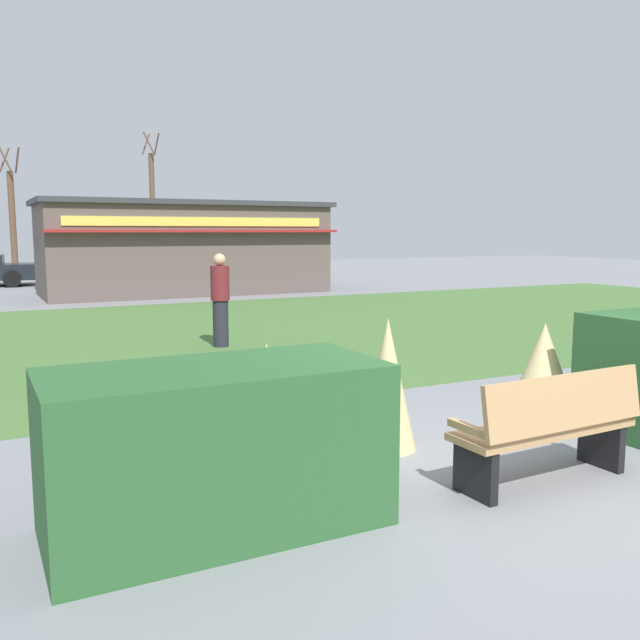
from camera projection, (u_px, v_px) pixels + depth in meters
name	position (u px, v px, depth m)	size (l,w,h in m)	color
ground_plane	(518.00, 475.00, 5.80)	(80.00, 80.00, 0.00)	slate
lawn_patch	(200.00, 333.00, 13.82)	(36.00, 12.00, 0.01)	#446B33
park_bench	(550.00, 427.00, 5.55)	(1.71, 0.57, 0.95)	tan
hedge_left	(217.00, 448.00, 4.71)	(2.32, 1.10, 1.16)	#28562B
ornamental_grass_behind_left	(387.00, 384.00, 6.44)	(0.56, 0.56, 1.27)	#D1BC7F
ornamental_grass_behind_right	(267.00, 408.00, 5.81)	(0.53, 0.53, 1.14)	#D1BC7F
ornamental_grass_behind_center	(544.00, 369.00, 7.65)	(0.80, 0.80, 1.06)	#D1BC7F
food_kiosk	(184.00, 247.00, 22.88)	(9.48, 4.40, 3.07)	#594C47
person_standing	(220.00, 300.00, 12.16)	(0.34, 0.34, 1.69)	#23232D
parked_car_center_slot	(124.00, 266.00, 28.03)	(4.27, 2.19, 1.20)	maroon
parked_car_east_slot	(235.00, 264.00, 30.24)	(4.36, 2.38, 1.20)	navy
tree_left_bg	(153.00, 210.00, 35.44)	(0.91, 0.96, 7.17)	brown
tree_right_bg	(13.00, 221.00, 30.17)	(0.91, 0.96, 5.79)	brown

